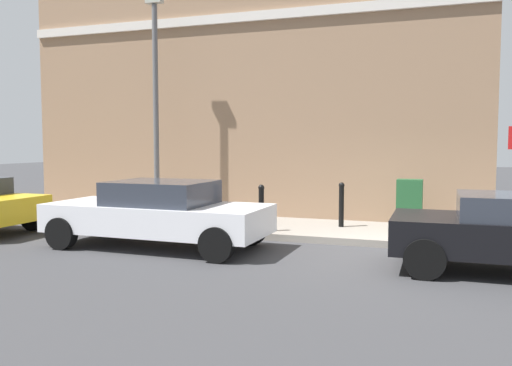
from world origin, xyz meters
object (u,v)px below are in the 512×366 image
at_px(utility_cabinet, 409,207).
at_px(lamppost, 156,97).
at_px(car_white, 159,213).
at_px(bollard_far_kerb, 261,206).
at_px(bollard_near_cabinet, 341,203).

height_order(utility_cabinet, lamppost, lamppost).
bearing_deg(utility_cabinet, car_white, 120.88).
relative_size(car_white, bollard_far_kerb, 4.32).
bearing_deg(car_white, lamppost, -58.76).
relative_size(utility_cabinet, lamppost, 0.20).
relative_size(bollard_far_kerb, lamppost, 0.18).
distance_m(bollard_near_cabinet, lamppost, 5.53).
distance_m(car_white, lamppost, 4.27).
distance_m(car_white, bollard_near_cabinet, 4.29).
height_order(bollard_near_cabinet, bollard_far_kerb, same).
bearing_deg(lamppost, bollard_far_kerb, -110.61).
height_order(bollard_near_cabinet, lamppost, lamppost).
xyz_separation_m(car_white, utility_cabinet, (2.80, -4.69, -0.02)).
bearing_deg(car_white, bollard_far_kerb, -133.21).
height_order(car_white, bollard_far_kerb, car_white).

